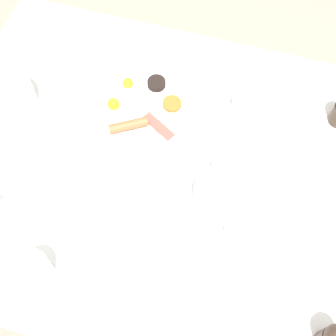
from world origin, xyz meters
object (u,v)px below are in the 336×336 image
(fork_by_plate, at_px, (295,276))
(knife_by_plate, at_px, (146,298))
(teapot_far, at_px, (10,94))
(teacup_with_saucer_left, at_px, (248,107))
(creamer_jug, at_px, (212,56))
(breakfast_plate, at_px, (142,107))
(teapot_near, at_px, (219,198))
(water_glass_tall, at_px, (35,270))

(fork_by_plate, height_order, knife_by_plate, same)
(teapot_far, distance_m, knife_by_plate, 0.60)
(teapot_far, relative_size, fork_by_plate, 1.10)
(teacup_with_saucer_left, xyz_separation_m, creamer_jug, (0.13, 0.13, -0.00))
(breakfast_plate, distance_m, teapot_near, 0.32)
(teapot_near, relative_size, fork_by_plate, 1.26)
(fork_by_plate, bearing_deg, teapot_near, 60.16)
(teapot_near, bearing_deg, teacup_with_saucer_left, -26.46)
(teapot_far, height_order, water_glass_tall, teapot_far)
(teapot_far, xyz_separation_m, fork_by_plate, (-0.24, -0.76, -0.04))
(teapot_near, xyz_separation_m, teacup_with_saucer_left, (0.26, -0.01, -0.02))
(water_glass_tall, bearing_deg, fork_by_plate, -74.14)
(breakfast_plate, bearing_deg, teacup_with_saucer_left, -77.28)
(teapot_far, xyz_separation_m, teacup_with_saucer_left, (0.14, -0.58, -0.02))
(teapot_near, height_order, fork_by_plate, teapot_near)
(breakfast_plate, relative_size, teacup_with_saucer_left, 2.17)
(breakfast_plate, distance_m, creamer_jug, 0.24)
(knife_by_plate, bearing_deg, breakfast_plate, 18.78)
(teapot_far, bearing_deg, water_glass_tall, -20.20)
(breakfast_plate, distance_m, teapot_far, 0.33)
(fork_by_plate, relative_size, knife_by_plate, 0.77)
(breakfast_plate, relative_size, teapot_near, 1.52)
(water_glass_tall, bearing_deg, knife_by_plate, -85.97)
(breakfast_plate, bearing_deg, fork_by_plate, -125.66)
(breakfast_plate, distance_m, fork_by_plate, 0.55)
(teapot_far, height_order, teacup_with_saucer_left, teapot_far)
(teapot_far, xyz_separation_m, water_glass_tall, (-0.39, -0.24, -0.01))
(teapot_near, distance_m, creamer_jug, 0.41)
(creamer_jug, bearing_deg, fork_by_plate, -148.82)
(teapot_far, distance_m, fork_by_plate, 0.80)
(creamer_jug, relative_size, knife_by_plate, 0.44)
(creamer_jug, bearing_deg, water_glass_tall, 161.97)
(teacup_with_saucer_left, bearing_deg, teapot_far, 103.52)
(teapot_near, xyz_separation_m, water_glass_tall, (-0.26, 0.33, -0.01))
(breakfast_plate, xyz_separation_m, fork_by_plate, (-0.32, -0.44, -0.01))
(teapot_far, relative_size, creamer_jug, 1.94)
(teapot_near, relative_size, knife_by_plate, 0.96)
(teapot_far, relative_size, teacup_with_saucer_left, 1.26)
(water_glass_tall, bearing_deg, teapot_near, -51.35)
(breakfast_plate, relative_size, knife_by_plate, 1.46)
(teacup_with_saucer_left, xyz_separation_m, water_glass_tall, (-0.53, 0.34, 0.01))
(teacup_with_saucer_left, bearing_deg, water_glass_tall, 147.15)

